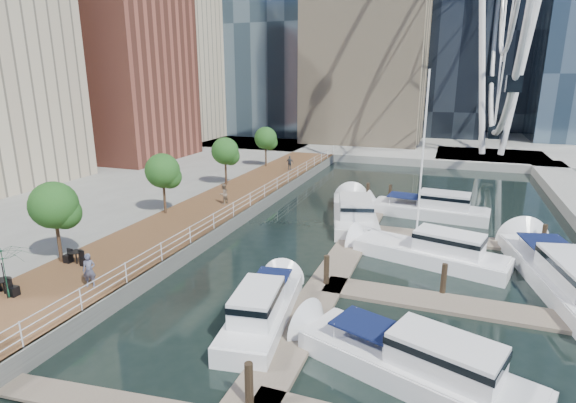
# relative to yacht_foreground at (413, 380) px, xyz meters

# --- Properties ---
(ground) EXTENTS (520.00, 520.00, 0.00)m
(ground) POSITION_rel_yacht_foreground_xyz_m (-8.17, -1.51, 0.00)
(ground) COLOR black
(ground) RESTS_ON ground
(boardwalk) EXTENTS (6.00, 60.00, 1.00)m
(boardwalk) POSITION_rel_yacht_foreground_xyz_m (-17.17, 13.49, 0.50)
(boardwalk) COLOR brown
(boardwalk) RESTS_ON ground
(seawall) EXTENTS (0.25, 60.00, 1.00)m
(seawall) POSITION_rel_yacht_foreground_xyz_m (-14.17, 13.49, 0.50)
(seawall) COLOR #595954
(seawall) RESTS_ON ground
(land_far) EXTENTS (200.00, 114.00, 1.00)m
(land_far) POSITION_rel_yacht_foreground_xyz_m (-8.17, 100.49, 0.50)
(land_far) COLOR gray
(land_far) RESTS_ON ground
(pier) EXTENTS (14.00, 12.00, 1.00)m
(pier) POSITION_rel_yacht_foreground_xyz_m (5.83, 50.49, 0.50)
(pier) COLOR gray
(pier) RESTS_ON ground
(railing) EXTENTS (0.10, 60.00, 1.05)m
(railing) POSITION_rel_yacht_foreground_xyz_m (-14.27, 13.49, 1.52)
(railing) COLOR white
(railing) RESTS_ON boardwalk
(floating_docks) EXTENTS (16.00, 34.00, 2.60)m
(floating_docks) POSITION_rel_yacht_foreground_xyz_m (-0.21, 8.47, 0.49)
(floating_docks) COLOR #6D6051
(floating_docks) RESTS_ON ground
(midrise_condos) EXTENTS (19.00, 67.00, 28.00)m
(midrise_condos) POSITION_rel_yacht_foreground_xyz_m (-41.74, 25.30, 13.42)
(midrise_condos) COLOR #BCAD8E
(midrise_condos) RESTS_ON ground
(street_trees) EXTENTS (2.60, 42.60, 4.60)m
(street_trees) POSITION_rel_yacht_foreground_xyz_m (-19.57, 12.49, 4.29)
(street_trees) COLOR #3F2B1C
(street_trees) RESTS_ON ground
(yacht_foreground) EXTENTS (10.22, 5.82, 2.15)m
(yacht_foreground) POSITION_rel_yacht_foreground_xyz_m (0.00, 0.00, 0.00)
(yacht_foreground) COLOR silver
(yacht_foreground) RESTS_ON ground
(pedestrian_near) EXTENTS (0.74, 0.65, 1.71)m
(pedestrian_near) POSITION_rel_yacht_foreground_xyz_m (-15.68, 0.54, 1.86)
(pedestrian_near) COLOR #53576F
(pedestrian_near) RESTS_ON boardwalk
(pedestrian_mid) EXTENTS (0.87, 0.97, 1.66)m
(pedestrian_mid) POSITION_rel_yacht_foreground_xyz_m (-16.58, 16.33, 1.83)
(pedestrian_mid) COLOR #7D6A56
(pedestrian_mid) RESTS_ON boardwalk
(pedestrian_far) EXTENTS (0.94, 0.40, 1.59)m
(pedestrian_far) POSITION_rel_yacht_foreground_xyz_m (-16.22, 31.41, 1.80)
(pedestrian_far) COLOR #343841
(pedestrian_far) RESTS_ON boardwalk
(moored_yachts) EXTENTS (19.22, 36.44, 11.50)m
(moored_yachts) POSITION_rel_yacht_foreground_xyz_m (0.00, 10.97, 0.00)
(moored_yachts) COLOR white
(moored_yachts) RESTS_ON ground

